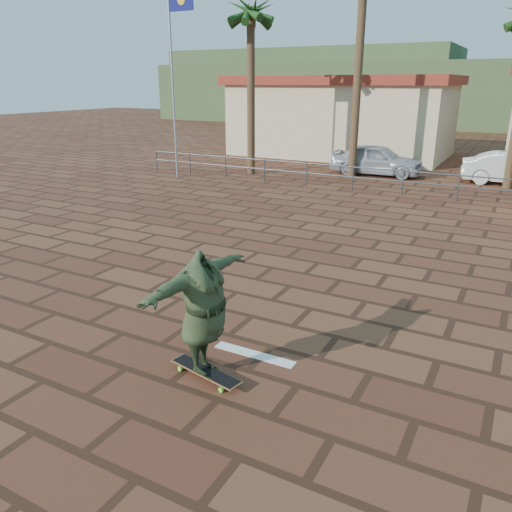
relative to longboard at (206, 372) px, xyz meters
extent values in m
plane|color=brown|center=(-0.38, 2.12, -0.10)|extent=(120.00, 120.00, 0.00)
cube|color=white|center=(0.32, 0.92, -0.10)|extent=(1.40, 0.22, 0.01)
cylinder|color=#47494F|center=(-12.38, 14.12, 0.40)|extent=(0.06, 0.06, 1.00)
cylinder|color=#47494F|center=(-10.38, 14.12, 0.40)|extent=(0.06, 0.06, 1.00)
cylinder|color=#47494F|center=(-8.38, 14.12, 0.40)|extent=(0.06, 0.06, 1.00)
cylinder|color=#47494F|center=(-6.38, 14.12, 0.40)|extent=(0.06, 0.06, 1.00)
cylinder|color=#47494F|center=(-4.38, 14.12, 0.40)|extent=(0.06, 0.06, 1.00)
cylinder|color=#47494F|center=(-2.38, 14.12, 0.40)|extent=(0.06, 0.06, 1.00)
cylinder|color=#47494F|center=(-0.38, 14.12, 0.40)|extent=(0.06, 0.06, 1.00)
cylinder|color=#47494F|center=(1.62, 14.12, 0.40)|extent=(0.06, 0.06, 1.00)
cylinder|color=#47494F|center=(-0.38, 14.12, 0.85)|extent=(24.00, 0.05, 0.05)
cylinder|color=#47494F|center=(-0.38, 14.12, 0.45)|extent=(24.00, 0.05, 0.05)
cylinder|color=gray|center=(-10.38, 13.12, 3.90)|extent=(0.10, 0.10, 8.00)
cube|color=#111455|center=(-9.73, 13.12, 7.20)|extent=(1.20, 0.02, 0.80)
cylinder|color=brown|center=(-7.88, 15.62, 3.40)|extent=(0.36, 0.36, 7.00)
sphere|color=#214416|center=(-7.88, 15.62, 6.95)|extent=(2.40, 2.40, 2.40)
cylinder|color=brown|center=(-3.38, 17.12, 4.00)|extent=(0.36, 0.36, 8.20)
cube|color=beige|center=(-6.38, 24.12, 1.90)|extent=(12.00, 7.00, 4.00)
cube|color=maroon|center=(-6.38, 24.12, 4.15)|extent=(12.60, 7.60, 0.50)
cube|color=#384C28|center=(-0.38, 52.12, 2.90)|extent=(70.00, 18.00, 6.00)
cube|color=#384C28|center=(-22.38, 58.12, 3.90)|extent=(35.00, 14.00, 8.00)
cube|color=olive|center=(0.00, 0.00, 0.01)|extent=(1.27, 0.51, 0.02)
cube|color=black|center=(0.00, 0.00, 0.02)|extent=(1.22, 0.48, 0.00)
cube|color=silver|center=(-0.42, 0.08, -0.03)|extent=(0.11, 0.21, 0.03)
cube|color=silver|center=(0.42, -0.08, -0.03)|extent=(0.11, 0.21, 0.03)
cylinder|color=#77E12F|center=(-0.45, -0.04, -0.06)|extent=(0.08, 0.05, 0.08)
cylinder|color=#77E12F|center=(-0.40, 0.21, -0.06)|extent=(0.08, 0.05, 0.08)
cylinder|color=#77E12F|center=(0.40, -0.21, -0.06)|extent=(0.08, 0.05, 0.08)
cylinder|color=#77E12F|center=(0.45, 0.04, -0.06)|extent=(0.08, 0.05, 0.08)
imported|color=#2E3B20|center=(0.00, 0.00, 0.96)|extent=(0.73, 2.33, 1.88)
imported|color=#A8AAAF|center=(-2.52, 18.12, 0.62)|extent=(4.28, 1.82, 1.44)
camera|label=1|loc=(3.71, -5.28, 4.05)|focal=35.00mm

